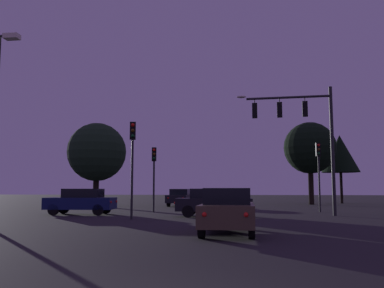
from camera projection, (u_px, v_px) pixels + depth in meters
ground_plane at (235, 211)px, 29.13m from camera, size 168.00×168.00×0.00m
traffic_signal_mast_arm at (302, 125)px, 24.13m from camera, size 5.53×0.54×7.42m
traffic_light_corner_left at (132, 150)px, 20.91m from camera, size 0.35×0.38×4.89m
traffic_light_corner_right at (319, 163)px, 27.42m from camera, size 0.33×0.37×4.57m
traffic_light_median at (154, 166)px, 27.00m from camera, size 0.34×0.38×4.22m
car_nearside_lane at (228, 210)px, 13.87m from camera, size 1.74×4.33×1.52m
car_crossing_left at (213, 202)px, 22.51m from camera, size 4.24×1.92×1.52m
car_crossing_right at (81, 201)px, 24.44m from camera, size 4.13×2.02×1.52m
car_far_lane at (182, 197)px, 36.81m from camera, size 2.28×4.68×1.52m
tree_behind_sign at (340, 154)px, 44.74m from camera, size 4.02×4.02×7.35m
tree_left_far at (97, 152)px, 36.85m from camera, size 5.19×5.19×7.39m
tree_center_horizon at (310, 148)px, 41.18m from camera, size 5.13×5.13×8.16m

